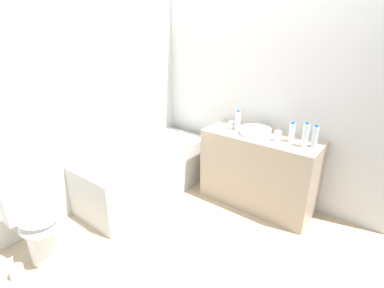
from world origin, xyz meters
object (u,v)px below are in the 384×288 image
bathtub (146,171)px  drinking_glass_0 (277,136)px  water_bottle_0 (238,121)px  water_bottle_2 (305,135)px  water_bottle_1 (315,137)px  drinking_glass_1 (231,125)px  sink_basin (256,131)px  sink_faucet (263,127)px  soap_dish (222,126)px  toilet_paper_roll (17,272)px  water_bottle_3 (292,132)px  toilet (36,223)px

bathtub → drinking_glass_0: 1.58m
water_bottle_0 → drinking_glass_0: 0.49m
water_bottle_0 → water_bottle_2: (-0.04, -0.76, 0.01)m
water_bottle_1 → drinking_glass_1: bearing=90.7°
sink_basin → water_bottle_0: water_bottle_0 is taller
water_bottle_2 → bathtub: bearing=110.5°
drinking_glass_0 → drinking_glass_1: (0.05, 0.57, -0.01)m
sink_faucet → soap_dish: bearing=116.9°
bathtub → toilet_paper_roll: size_ratio=14.85×
sink_basin → water_bottle_3: bearing=-87.2°
sink_basin → water_bottle_3: (0.02, -0.38, 0.06)m
water_bottle_0 → water_bottle_1: size_ratio=1.02×
water_bottle_0 → water_bottle_2: size_ratio=0.91×
sink_basin → drinking_glass_1: (0.01, 0.31, 0.00)m
water_bottle_2 → toilet_paper_roll: water_bottle_2 is taller
water_bottle_0 → water_bottle_3: water_bottle_0 is taller
sink_basin → drinking_glass_1: bearing=88.7°
bathtub → toilet_paper_roll: bathtub is taller
toilet → water_bottle_3: (1.98, -1.42, 0.57)m
toilet → soap_dish: size_ratio=7.87×
drinking_glass_0 → sink_basin: bearing=81.5°
water_bottle_2 → water_bottle_3: (0.05, 0.15, -0.02)m
soap_dish → water_bottle_1: bearing=-87.9°
drinking_glass_1 → water_bottle_1: bearing=-89.3°
water_bottle_1 → toilet: bearing=140.3°
water_bottle_1 → water_bottle_3: bearing=89.8°
water_bottle_0 → water_bottle_1: bearing=-89.3°
sink_faucet → water_bottle_3: bearing=-114.6°
water_bottle_2 → toilet_paper_roll: bearing=145.2°
bathtub → water_bottle_0: 1.24m
water_bottle_0 → toilet_paper_roll: bearing=161.2°
toilet → toilet_paper_roll: bearing=-76.5°
sink_basin → water_bottle_2: size_ratio=1.33×
water_bottle_2 → drinking_glass_0: 0.28m
water_bottle_2 → sink_faucet: bearing=66.9°
water_bottle_0 → soap_dish: (-0.03, 0.19, -0.10)m
toilet → water_bottle_1: water_bottle_1 is taller
toilet → soap_dish: bearing=72.5°
water_bottle_1 → bathtub: bearing=111.2°
sink_basin → soap_dish: bearing=92.6°
toilet → drinking_glass_1: bearing=69.8°
toilet → drinking_glass_0: drinking_glass_0 is taller
sink_basin → drinking_glass_0: 0.26m
bathtub → drinking_glass_1: 1.16m
water_bottle_3 → soap_dish: bearing=92.7°
toilet → drinking_glass_1: size_ratio=8.89×
water_bottle_1 → toilet_paper_roll: (-2.22, 1.58, -0.89)m
sink_faucet → drinking_glass_1: (-0.19, 0.31, 0.01)m
bathtub → water_bottle_2: bearing=-69.5°
soap_dish → bathtub: bearing=132.9°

